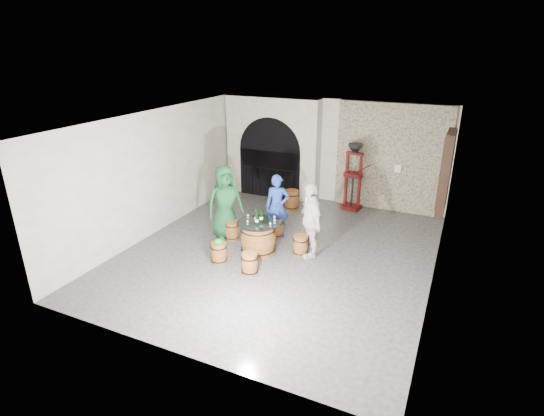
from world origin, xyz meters
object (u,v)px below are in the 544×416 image
at_px(barrel_stool_right, 301,245).
at_px(barrel_stool_near_right, 250,264).
at_px(barrel_stool_left, 232,230).
at_px(person_white, 310,220).
at_px(wine_bottle_left, 256,217).
at_px(wine_bottle_center, 257,219).
at_px(barrel_stool_far, 276,228).
at_px(person_green, 225,202).
at_px(barrel_stool_near_left, 219,253).
at_px(wine_bottle_right, 261,217).
at_px(person_blue, 277,206).
at_px(corking_press, 354,172).
at_px(side_barrel, 292,200).
at_px(barrel_table, 258,238).

height_order(barrel_stool_right, barrel_stool_near_right, same).
height_order(barrel_stool_left, person_white, person_white).
distance_m(wine_bottle_left, wine_bottle_center, 0.15).
bearing_deg(barrel_stool_far, person_green, -154.85).
height_order(barrel_stool_near_left, person_green, person_green).
height_order(person_white, wine_bottle_left, person_white).
bearing_deg(barrel_stool_near_right, wine_bottle_right, 102.16).
xyz_separation_m(barrel_stool_right, wine_bottle_left, (-1.03, -0.30, 0.67)).
xyz_separation_m(barrel_stool_far, wine_bottle_left, (-0.08, -0.99, 0.67)).
xyz_separation_m(barrel_stool_left, wine_bottle_center, (0.97, -0.48, 0.67)).
bearing_deg(person_blue, wine_bottle_left, -115.94).
relative_size(wine_bottle_center, corking_press, 0.16).
height_order(barrel_stool_near_right, side_barrel, side_barrel).
bearing_deg(wine_bottle_center, barrel_stool_near_left, -130.33).
bearing_deg(person_white, barrel_stool_near_right, -72.04).
relative_size(wine_bottle_left, wine_bottle_center, 1.00).
xyz_separation_m(barrel_stool_left, person_blue, (0.97, 0.69, 0.58)).
bearing_deg(barrel_stool_left, barrel_stool_near_right, -48.06).
bearing_deg(person_green, barrel_stool_left, -71.83).
height_order(barrel_table, person_blue, person_blue).
xyz_separation_m(barrel_stool_near_left, side_barrel, (0.25, 3.82, 0.05)).
xyz_separation_m(barrel_stool_left, barrel_stool_near_left, (0.35, -1.21, 0.00)).
height_order(barrel_stool_right, person_white, person_white).
relative_size(barrel_table, person_blue, 0.62).
height_order(barrel_stool_near_right, person_white, person_white).
height_order(person_blue, corking_press, corking_press).
bearing_deg(wine_bottle_left, wine_bottle_center, -56.80).
relative_size(barrel_stool_right, person_blue, 0.30).
distance_m(person_green, person_white, 2.33).
relative_size(barrel_stool_far, corking_press, 0.25).
bearing_deg(person_blue, side_barrel, 79.41).
xyz_separation_m(barrel_stool_left, barrel_stool_far, (0.97, 0.64, 0.00)).
xyz_separation_m(barrel_stool_right, wine_bottle_right, (-0.92, -0.24, 0.67)).
relative_size(barrel_stool_right, barrel_stool_near_left, 1.00).
distance_m(barrel_stool_left, barrel_stool_far, 1.16).
xyz_separation_m(barrel_stool_far, wine_bottle_right, (0.03, -0.94, 0.67)).
bearing_deg(wine_bottle_left, barrel_stool_near_left, -122.23).
distance_m(person_blue, wine_bottle_left, 1.05).
xyz_separation_m(person_green, person_blue, (1.18, 0.60, -0.13)).
xyz_separation_m(barrel_stool_near_right, person_green, (-1.44, 1.45, 0.71)).
relative_size(barrel_stool_right, person_white, 0.28).
height_order(wine_bottle_left, wine_bottle_right, same).
distance_m(barrel_table, wine_bottle_left, 0.53).
bearing_deg(barrel_stool_near_left, barrel_stool_right, 36.29).
height_order(barrel_table, barrel_stool_near_left, barrel_table).
bearing_deg(wine_bottle_left, barrel_stool_near_right, -71.57).
height_order(barrel_table, wine_bottle_right, wine_bottle_right).
bearing_deg(corking_press, wine_bottle_center, -99.84).
bearing_deg(side_barrel, barrel_stool_left, -102.87).
bearing_deg(barrel_stool_near_left, barrel_stool_left, 106.10).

